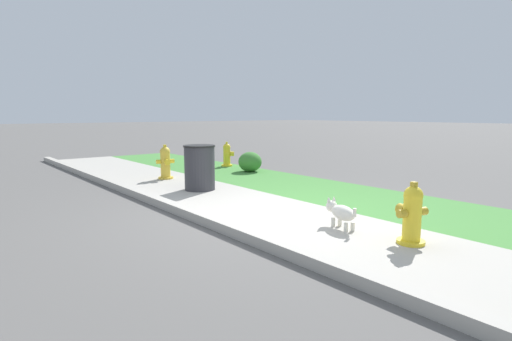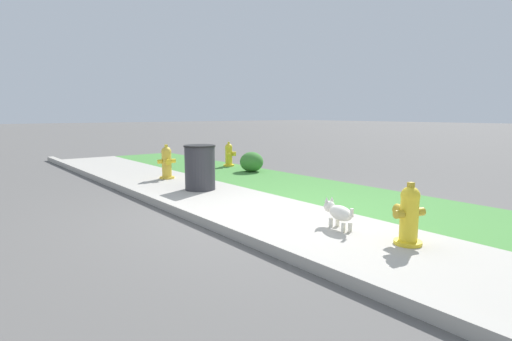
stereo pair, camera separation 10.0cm
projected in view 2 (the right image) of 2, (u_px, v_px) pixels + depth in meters
ground_plane at (271, 214)px, 5.56m from camera, size 120.00×120.00×0.00m
sidewalk_pavement at (271, 214)px, 5.56m from camera, size 18.00×1.81×0.01m
grass_verge at (356, 197)px, 6.72m from camera, size 18.00×1.97×0.01m
street_curb at (210, 222)px, 4.94m from camera, size 18.00×0.16×0.12m
fire_hydrant_near_corner at (229, 155)px, 10.59m from camera, size 0.35×0.34×0.65m
fire_hydrant_at_driveway at (409, 215)px, 4.22m from camera, size 0.35×0.38×0.68m
fire_hydrant_far_end at (167, 163)px, 8.52m from camera, size 0.37×0.39×0.74m
small_white_dog at (338, 213)px, 4.82m from camera, size 0.54×0.27×0.37m
trash_bin at (200, 168)px, 7.28m from camera, size 0.58×0.58×0.83m
shrub_bush_near_lamp at (252, 162)px, 9.61m from camera, size 0.56×0.56×0.48m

